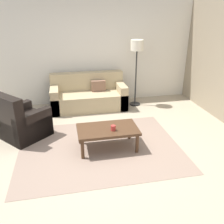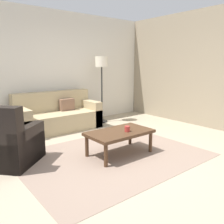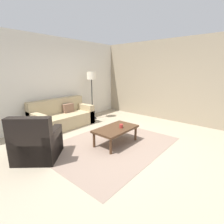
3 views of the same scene
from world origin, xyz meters
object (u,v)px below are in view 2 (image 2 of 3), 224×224
coffee_table (120,134)px  lamp_standing (102,69)px  armchair_leather (6,146)px  cup (127,129)px  couch_main (57,117)px

coffee_table → lamp_standing: bearing=60.9°
armchair_leather → coffee_table: armchair_leather is taller
armchair_leather → cup: 1.91m
couch_main → lamp_standing: 1.67m
couch_main → cup: 2.25m
armchair_leather → coffee_table: size_ratio=1.03×
couch_main → coffee_table: size_ratio=1.73×
armchair_leather → lamp_standing: bearing=25.3°
couch_main → armchair_leather: bearing=-137.1°
couch_main → cup: couch_main is taller
armchair_leather → lamp_standing: size_ratio=0.66×
coffee_table → cup: 0.16m
couch_main → lamp_standing: size_ratio=1.11×
armchair_leather → coffee_table: (1.62, -0.74, 0.05)m
armchair_leather → coffee_table: bearing=-24.5°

